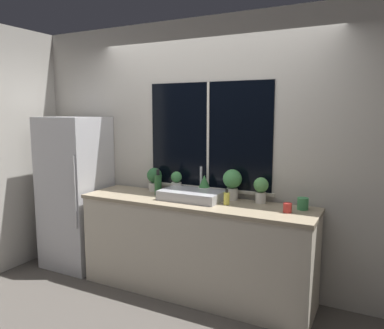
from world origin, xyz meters
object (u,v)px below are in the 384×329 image
at_px(potted_plant_right, 232,181).
at_px(potted_plant_far_right, 261,188).
at_px(potted_plant_far_left, 154,178).
at_px(potted_plant_left, 176,182).
at_px(soap_bottle, 227,198).
at_px(mug_red, 287,208).
at_px(sink, 192,195).
at_px(refrigerator, 76,192).
at_px(mug_green, 303,204).
at_px(potted_plant_center, 204,186).
at_px(bottle_tall, 158,184).

bearing_deg(potted_plant_right, potted_plant_far_right, 0.00).
bearing_deg(potted_plant_far_left, potted_plant_right, -0.00).
height_order(potted_plant_left, soap_bottle, potted_plant_left).
bearing_deg(potted_plant_left, mug_red, -10.52).
height_order(sink, potted_plant_right, same).
relative_size(refrigerator, mug_green, 16.43).
bearing_deg(sink, soap_bottle, -5.07).
distance_m(soap_bottle, mug_red, 0.56).
bearing_deg(potted_plant_center, potted_plant_far_right, 0.00).
bearing_deg(mug_green, soap_bottle, -167.86).
distance_m(sink, mug_green, 1.04).
height_order(potted_plant_center, mug_green, potted_plant_center).
relative_size(potted_plant_far_left, mug_green, 2.39).
xyz_separation_m(potted_plant_far_right, mug_green, (0.40, -0.06, -0.09)).
relative_size(potted_plant_right, soap_bottle, 2.05).
distance_m(bottle_tall, mug_green, 1.43).
distance_m(potted_plant_right, soap_bottle, 0.24).
xyz_separation_m(potted_plant_center, mug_red, (0.88, -0.22, -0.06)).
bearing_deg(potted_plant_far_right, potted_plant_right, -180.00).
height_order(sink, potted_plant_far_left, sink).
xyz_separation_m(potted_plant_far_left, bottle_tall, (0.14, -0.15, -0.03)).
relative_size(sink, mug_green, 5.69).
bearing_deg(refrigerator, potted_plant_left, 9.17).
bearing_deg(mug_red, mug_green, 58.89).
height_order(potted_plant_center, potted_plant_right, potted_plant_right).
relative_size(potted_plant_far_right, mug_red, 2.92).
xyz_separation_m(refrigerator, potted_plant_center, (1.54, 0.20, 0.18)).
bearing_deg(refrigerator, bottle_tall, 2.33).
bearing_deg(bottle_tall, potted_plant_center, 18.74).
height_order(potted_plant_center, mug_red, potted_plant_center).
height_order(potted_plant_left, mug_green, potted_plant_left).
height_order(potted_plant_far_left, mug_red, potted_plant_far_left).
bearing_deg(refrigerator, sink, 0.93).
distance_m(refrigerator, sink, 1.49).
bearing_deg(potted_plant_center, bottle_tall, -161.26).
height_order(potted_plant_left, bottle_tall, bottle_tall).
bearing_deg(potted_plant_left, potted_plant_right, -0.00).
height_order(potted_plant_far_left, soap_bottle, potted_plant_far_left).
relative_size(potted_plant_far_left, potted_plant_far_right, 1.03).
xyz_separation_m(potted_plant_far_left, potted_plant_right, (0.89, -0.00, 0.04)).
bearing_deg(potted_plant_far_right, potted_plant_far_left, 180.00).
bearing_deg(mug_green, bottle_tall, -176.49).
height_order(sink, potted_plant_center, sink).
distance_m(refrigerator, mug_green, 2.53).
bearing_deg(mug_green, potted_plant_center, 176.21).
xyz_separation_m(potted_plant_far_right, mug_red, (0.30, -0.22, -0.10)).
bearing_deg(sink, potted_plant_right, 26.13).
bearing_deg(mug_red, potted_plant_left, 169.48).
bearing_deg(potted_plant_far_left, sink, -17.77).
bearing_deg(potted_plant_far_right, potted_plant_left, 180.00).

